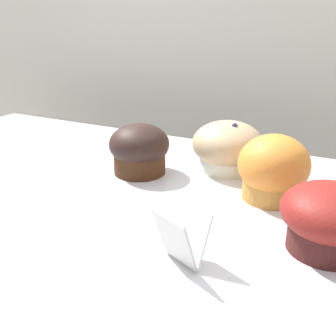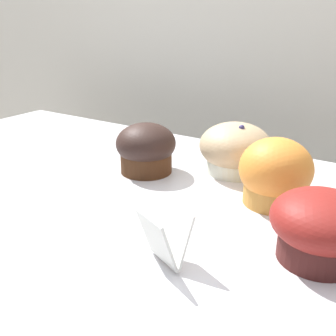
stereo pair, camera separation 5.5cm
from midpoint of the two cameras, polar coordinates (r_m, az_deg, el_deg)
The scene contains 6 objects.
wall_back at distance 1.11m, azimuth 12.66°, elevation 7.15°, with size 3.20×0.10×1.80m, color beige.
muffin_front_center at distance 0.56m, azimuth 18.05°, elevation -0.88°, with size 0.10×0.10×0.09m.
muffin_back_left at distance 0.65m, azimuth -0.79°, elevation 2.82°, with size 0.10×0.10×0.08m.
muffin_front_left at distance 0.45m, azimuth 24.67°, elevation -7.78°, with size 0.11×0.11×0.08m.
muffin_front_right at distance 0.66m, azimuth 12.09°, elevation 2.65°, with size 0.12×0.12×0.09m.
price_card at distance 0.41m, azimuth 3.44°, elevation -10.06°, with size 0.06×0.06×0.06m.
Camera 2 is at (0.39, -0.40, 1.16)m, focal length 42.00 mm.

